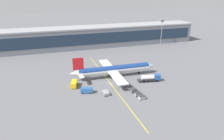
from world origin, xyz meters
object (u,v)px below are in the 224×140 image
pushback_tug (106,93)px  baggage_cart_4 (127,85)px  fuel_tanker (151,78)px  baggage_cart_2 (134,91)px  lavatory_truck (74,84)px  baggage_cart_0 (142,97)px  baggage_cart_1 (138,94)px  main_airliner (114,70)px  crew_van (87,90)px  baggage_cart_3 (130,88)px

pushback_tug → baggage_cart_4: baggage_cart_4 is taller
fuel_tanker → baggage_cart_2: fuel_tanker is taller
lavatory_truck → baggage_cart_4: (22.56, -7.41, -0.64)m
baggage_cart_4 → fuel_tanker: bearing=8.6°
fuel_tanker → baggage_cart_0: (-11.58, -14.67, -0.96)m
baggage_cart_1 → baggage_cart_2: 3.20m
lavatory_truck → baggage_cart_0: lavatory_truck is taller
main_airliner → lavatory_truck: (-20.81, -5.36, -2.36)m
baggage_cart_1 → fuel_tanker: bearing=44.0°
crew_van → baggage_cart_1: (19.27, -9.14, -0.53)m
crew_van → pushback_tug: crew_van is taller
crew_van → baggage_cart_3: 18.84m
pushback_tug → baggage_cart_1: 13.22m
main_airliner → baggage_cart_0: 25.86m
baggage_cart_0 → baggage_cart_1: (-0.32, 3.18, 0.00)m
baggage_cart_1 → baggage_cart_2: (-0.32, 3.18, 0.00)m
crew_van → baggage_cart_1: size_ratio=1.94×
baggage_cart_1 → pushback_tug: bearing=157.6°
lavatory_truck → baggage_cart_0: size_ratio=2.22×
main_airliner → baggage_cart_3: bearing=-82.6°
crew_van → baggage_cart_0: crew_van is taller
pushback_tug → main_airliner: bearing=61.2°
main_airliner → lavatory_truck: 21.62m
baggage_cart_1 → baggage_cart_3: (-0.64, 6.37, 0.00)m
lavatory_truck → baggage_cart_2: 26.99m
crew_van → lavatory_truck: lavatory_truck is taller
baggage_cart_0 → baggage_cart_3: (-0.96, 9.55, 0.00)m
baggage_cart_0 → crew_van: bearing=147.8°
crew_van → baggage_cart_1: crew_van is taller
lavatory_truck → crew_van: bearing=-61.5°
baggage_cart_4 → baggage_cart_1: bearing=-84.3°
fuel_tanker → crew_van: fuel_tanker is taller
main_airliner → baggage_cart_4: main_airliner is taller
pushback_tug → baggage_cart_2: (11.90, -1.84, -0.07)m
fuel_tanker → pushback_tug: (-24.13, -6.46, -0.90)m
fuel_tanker → baggage_cart_2: size_ratio=3.97×
crew_van → baggage_cart_3: bearing=-8.5°
main_airliner → baggage_cart_2: 19.52m
main_airliner → baggage_cart_4: size_ratio=15.82×
fuel_tanker → baggage_cart_1: fuel_tanker is taller
crew_van → lavatory_truck: (-4.25, 7.81, 0.11)m
crew_van → baggage_cart_4: (18.31, 0.41, -0.53)m
lavatory_truck → baggage_cart_4: 23.75m
baggage_cart_1 → baggage_cart_4: 9.60m
lavatory_truck → fuel_tanker: bearing=-8.8°
pushback_tug → baggage_cart_3: baggage_cart_3 is taller
baggage_cart_0 → baggage_cart_3: size_ratio=1.00×
fuel_tanker → baggage_cart_0: size_ratio=3.97×
crew_van → baggage_cart_0: 23.15m
main_airliner → baggage_cart_3: size_ratio=15.82×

